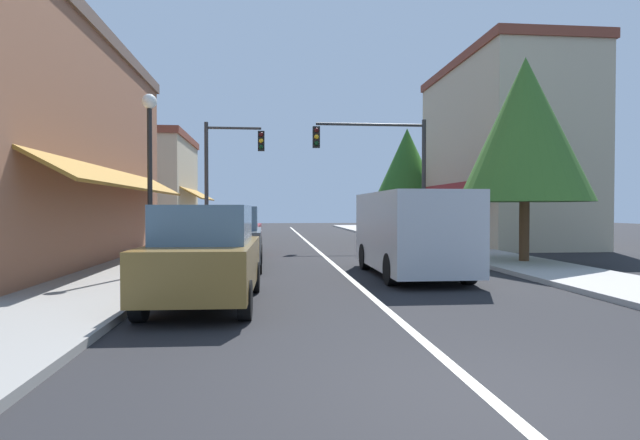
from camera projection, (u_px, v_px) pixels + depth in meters
The scene contains 16 objects.
ground_plane at pixel (315, 249), 22.39m from camera, with size 80.00×80.00×0.00m, color black.
sidewalk_left at pixel (184, 248), 21.85m from camera, with size 2.60×56.00×0.12m, color gray.
sidewalk_right at pixel (440, 246), 22.92m from camera, with size 2.60×56.00×0.12m, color #A39E99.
lane_center_stripe at pixel (315, 248), 22.39m from camera, with size 0.14×52.00×0.01m, color silver.
storefront_left_block at pixel (35, 147), 15.48m from camera, with size 5.51×14.20×7.09m.
storefront_right_block at pixel (500, 153), 25.18m from camera, with size 6.01×10.20×8.76m.
storefront_far_left at pixel (146, 186), 31.36m from camera, with size 6.37×8.20×6.11m.
parked_car_nearest_left at pixel (205, 256), 9.22m from camera, with size 1.87×4.14×1.77m.
parked_car_second_left at pixel (231, 238), 14.89m from camera, with size 1.81×4.12×1.77m.
parked_car_third_left at pixel (237, 231), 19.50m from camera, with size 1.83×4.13×1.77m.
van_in_lane at pixel (411, 231), 13.24m from camera, with size 2.02×5.19×2.12m.
traffic_signal_mast_arm at pixel (385, 160), 22.68m from camera, with size 5.00×0.50×5.61m.
traffic_signal_left_corner at pixel (225, 165), 23.73m from camera, with size 2.72×0.50×5.64m.
street_lamp_left_near at pixel (150, 153), 12.75m from camera, with size 0.36×0.36×4.51m.
tree_right_near at pixel (525, 130), 15.87m from camera, with size 3.99×3.99×6.31m.
tree_right_far at pixel (407, 163), 31.06m from camera, with size 3.75×3.75×6.49m.
Camera 1 is at (-1.98, -4.27, 1.71)m, focal length 29.34 mm.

